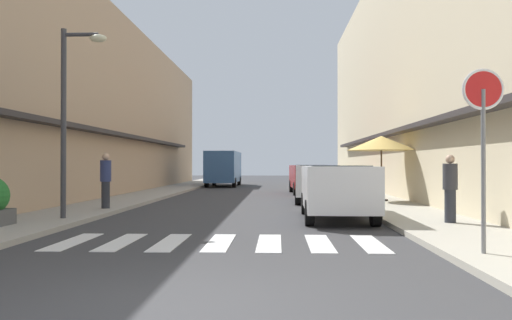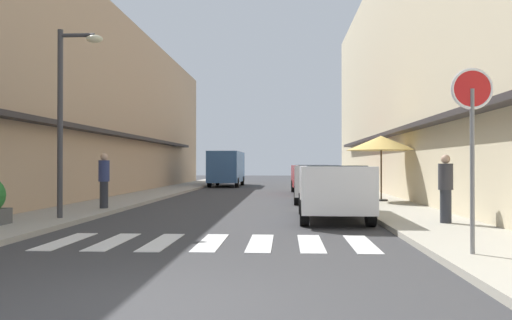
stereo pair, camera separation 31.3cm
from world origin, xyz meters
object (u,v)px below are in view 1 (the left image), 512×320
cafe_umbrella (381,143)px  pedestrian_walking_near (450,187)px  pedestrian_walking_far (106,179)px  street_lamp (71,101)px  parked_car_near (337,186)px  delivery_van (224,166)px  round_street_sign (483,112)px  parked_car_far (309,176)px  parked_car_mid (318,179)px

cafe_umbrella → pedestrian_walking_near: (0.16, -7.15, -1.33)m
pedestrian_walking_far → street_lamp: bearing=129.0°
parked_car_near → delivery_van: size_ratio=0.82×
cafe_umbrella → parked_car_near: bearing=-112.7°
round_street_sign → street_lamp: street_lamp is taller
pedestrian_walking_far → delivery_van: bearing=-58.1°
delivery_van → parked_car_far: bearing=-57.7°
street_lamp → pedestrian_walking_far: street_lamp is taller
pedestrian_walking_near → pedestrian_walking_far: bearing=3.4°
parked_car_far → delivery_van: size_ratio=0.83×
delivery_van → pedestrian_walking_near: (7.75, -21.90, -0.44)m
parked_car_near → parked_car_mid: same height
parked_car_mid → parked_car_far: same height
street_lamp → pedestrian_walking_far: (-0.09, 2.87, -2.10)m
parked_car_far → pedestrian_walking_far: pedestrian_walking_far is taller
pedestrian_walking_near → pedestrian_walking_far: pedestrian_walking_far is taller
parked_car_far → street_lamp: 14.88m
parked_car_mid → street_lamp: 10.18m
cafe_umbrella → delivery_van: bearing=117.2°
parked_car_near → delivery_van: (-5.26, 20.32, 0.48)m
parked_car_near → street_lamp: street_lamp is taller
delivery_van → street_lamp: size_ratio=1.11×
parked_car_near → round_street_sign: size_ratio=1.54×
delivery_van → pedestrian_walking_far: 18.53m
cafe_umbrella → pedestrian_walking_far: bearing=-158.4°
pedestrian_walking_near → pedestrian_walking_far: size_ratio=0.93×
parked_car_near → parked_car_mid: bearing=90.0°
round_street_sign → street_lamp: (-8.51, 4.76, 0.81)m
street_lamp → cafe_umbrella: 11.36m
cafe_umbrella → pedestrian_walking_near: cafe_umbrella is taller
round_street_sign → cafe_umbrella: (0.73, 11.32, -0.03)m
parked_car_near → pedestrian_walking_near: bearing=-32.3°
street_lamp → pedestrian_walking_far: 3.55m
parked_car_mid → parked_car_far: size_ratio=0.92×
parked_car_near → street_lamp: 7.32m
delivery_van → round_street_sign: (6.86, -26.07, 0.92)m
pedestrian_walking_near → delivery_van: bearing=-47.1°
pedestrian_walking_far → pedestrian_walking_near: bearing=-162.7°
street_lamp → round_street_sign: bearing=-29.2°
parked_car_near → pedestrian_walking_far: (-6.99, 1.87, 0.11)m
delivery_van → cafe_umbrella: (7.59, -14.75, 0.89)m
delivery_van → round_street_sign: round_street_sign is taller
round_street_sign → street_lamp: bearing=150.8°
round_street_sign → pedestrian_walking_far: 11.56m
parked_car_mid → round_street_sign: 12.08m
street_lamp → delivery_van: bearing=85.6°
parked_car_far → parked_car_mid: bearing=-90.0°
parked_car_near → parked_car_far: 12.00m
pedestrian_walking_near → round_street_sign: bearing=101.4°
street_lamp → pedestrian_walking_near: (9.40, -0.59, -2.17)m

